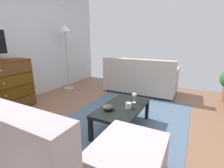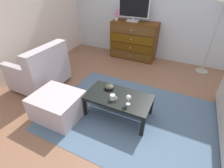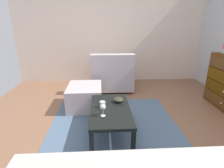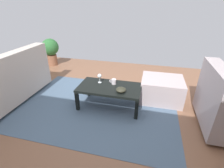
{
  "view_description": "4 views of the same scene",
  "coord_description": "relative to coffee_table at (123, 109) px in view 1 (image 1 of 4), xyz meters",
  "views": [
    {
      "loc": [
        -1.96,
        -1.11,
        1.28
      ],
      "look_at": [
        -0.17,
        -0.17,
        0.72
      ],
      "focal_mm": 25.49,
      "sensor_mm": 36.0,
      "label": 1
    },
    {
      "loc": [
        0.74,
        -2.03,
        1.87
      ],
      "look_at": [
        -0.16,
        -0.17,
        0.49
      ],
      "focal_mm": 25.95,
      "sensor_mm": 36.0,
      "label": 2
    },
    {
      "loc": [
        2.15,
        -0.36,
        1.46
      ],
      "look_at": [
        -0.08,
        -0.24,
        0.69
      ],
      "focal_mm": 28.39,
      "sensor_mm": 36.0,
      "label": 3
    },
    {
      "loc": [
        -0.61,
        1.98,
        1.58
      ],
      "look_at": [
        -0.14,
        0.1,
        0.6
      ],
      "focal_mm": 26.2,
      "sensor_mm": 36.0,
      "label": 4
    }
  ],
  "objects": [
    {
      "name": "area_rug",
      "position": [
        0.21,
        0.06,
        -0.32
      ],
      "size": [
        2.6,
        1.9,
        0.01
      ],
      "primitive_type": "cube",
      "color": "slate",
      "rests_on": "ground_plane"
    },
    {
      "name": "standing_lamp",
      "position": [
        1.21,
        2.15,
        1.11
      ],
      "size": [
        0.32,
        0.32,
        1.67
      ],
      "color": "#A59E8C",
      "rests_on": "ground_plane"
    },
    {
      "name": "couch_large",
      "position": [
        1.81,
        0.33,
        0.02
      ],
      "size": [
        0.85,
        1.72,
        0.87
      ],
      "color": "#332319",
      "rests_on": "ground_plane"
    },
    {
      "name": "mug",
      "position": [
        -0.04,
        -0.11,
        0.09
      ],
      "size": [
        0.11,
        0.08,
        0.08
      ],
      "color": "silver",
      "rests_on": "coffee_table"
    },
    {
      "name": "ground_plane",
      "position": [
        0.01,
        0.26,
        -0.35
      ],
      "size": [
        5.42,
        4.97,
        0.05
      ],
      "primitive_type": "cube",
      "color": "brown"
    },
    {
      "name": "wall_accent_rear",
      "position": [
        0.01,
        2.51,
        1.03
      ],
      "size": [
        5.42,
        0.12,
        2.71
      ],
      "primitive_type": "cube",
      "color": "silver",
      "rests_on": "ground_plane"
    },
    {
      "name": "bowl_decorative",
      "position": [
        -0.21,
        0.12,
        0.08
      ],
      "size": [
        0.15,
        0.15,
        0.07
      ],
      "primitive_type": "ellipsoid",
      "color": "#2E2E22",
      "rests_on": "coffee_table"
    },
    {
      "name": "wine_glass",
      "position": [
        0.2,
        -0.1,
        0.16
      ],
      "size": [
        0.07,
        0.07,
        0.16
      ],
      "color": "silver",
      "rests_on": "coffee_table"
    },
    {
      "name": "coffee_table",
      "position": [
        0.0,
        0.0,
        0.0
      ],
      "size": [
        1.0,
        0.54,
        0.37
      ],
      "color": "black",
      "rests_on": "ground_plane"
    },
    {
      "name": "ottoman",
      "position": [
        -0.83,
        -0.42,
        -0.12
      ],
      "size": [
        0.7,
        0.6,
        0.4
      ],
      "primitive_type": "cube",
      "rotation": [
        0.0,
        0.0,
        0.01
      ],
      "color": "#BAA9AA",
      "rests_on": "ground_plane"
    }
  ]
}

